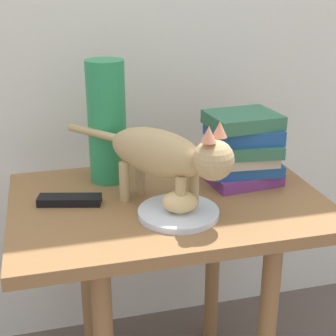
{
  "coord_description": "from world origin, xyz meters",
  "views": [
    {
      "loc": [
        -0.28,
        -1.08,
        1.14
      ],
      "look_at": [
        0.0,
        0.0,
        0.7
      ],
      "focal_mm": 53.52,
      "sensor_mm": 36.0,
      "label": 1
    }
  ],
  "objects": [
    {
      "name": "side_table",
      "position": [
        0.0,
        0.0,
        0.52
      ],
      "size": [
        0.76,
        0.52,
        0.62
      ],
      "color": "olive",
      "rests_on": "ground"
    },
    {
      "name": "book_stack",
      "position": [
        0.21,
        0.06,
        0.71
      ],
      "size": [
        0.2,
        0.18,
        0.19
      ],
      "color": "#72337A",
      "rests_on": "side_table"
    },
    {
      "name": "cat",
      "position": [
        -0.02,
        -0.05,
        0.75
      ],
      "size": [
        0.33,
        0.39,
        0.23
      ],
      "color": "tan",
      "rests_on": "side_table"
    },
    {
      "name": "green_vase",
      "position": [
        -0.12,
        0.16,
        0.78
      ],
      "size": [
        0.1,
        0.1,
        0.32
      ],
      "primitive_type": "cylinder",
      "color": "#288C51",
      "rests_on": "side_table"
    },
    {
      "name": "tv_remote",
      "position": [
        -0.24,
        0.03,
        0.63
      ],
      "size": [
        0.16,
        0.08,
        0.02
      ],
      "primitive_type": "cube",
      "rotation": [
        0.0,
        0.0,
        -0.24
      ],
      "color": "black",
      "rests_on": "side_table"
    },
    {
      "name": "bread_roll",
      "position": [
        0.0,
        -0.11,
        0.66
      ],
      "size": [
        0.09,
        0.08,
        0.05
      ],
      "primitive_type": "ellipsoid",
      "rotation": [
        0.0,
        0.0,
        2.87
      ],
      "color": "#E0BC7A",
      "rests_on": "plate"
    },
    {
      "name": "plate",
      "position": [
        -0.0,
        -0.1,
        0.63
      ],
      "size": [
        0.19,
        0.19,
        0.01
      ],
      "primitive_type": "cylinder",
      "color": "silver",
      "rests_on": "side_table"
    }
  ]
}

